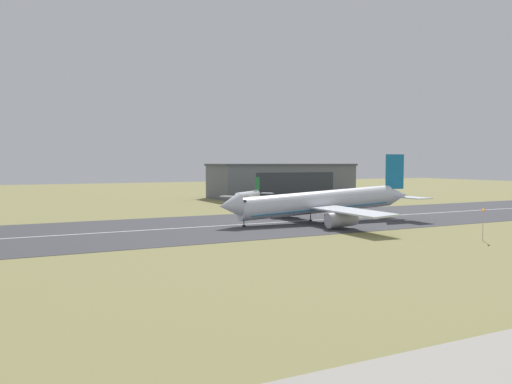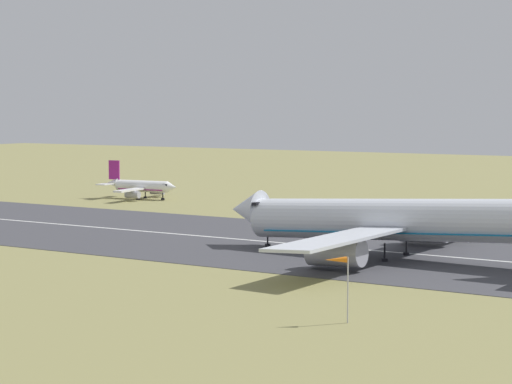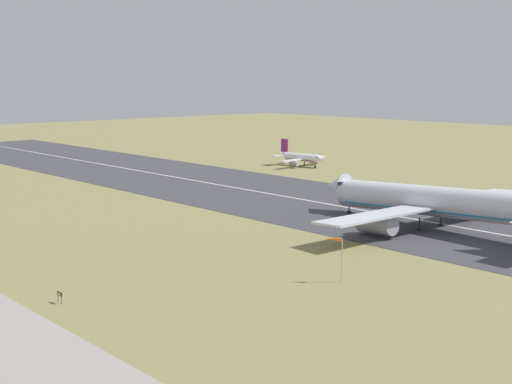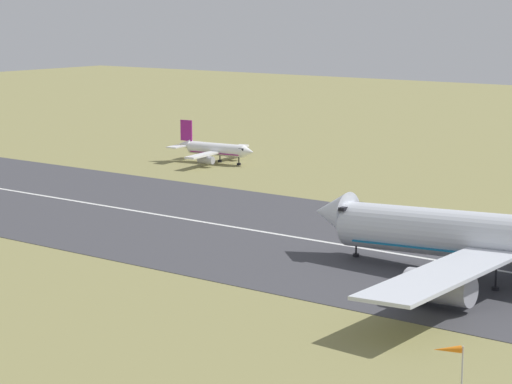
% 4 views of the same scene
% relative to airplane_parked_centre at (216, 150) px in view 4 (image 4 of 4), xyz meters
% --- Properties ---
extents(ground_plane, '(683.45, 683.45, 0.00)m').
position_rel_airplane_parked_centre_xyz_m(ground_plane, '(66.67, -103.80, -2.84)').
color(ground_plane, olive).
extents(runway_strip, '(443.45, 49.40, 0.06)m').
position_rel_airplane_parked_centre_xyz_m(runway_strip, '(66.67, -46.21, -2.81)').
color(runway_strip, '#3D3D42').
rests_on(runway_strip, ground_plane).
extents(runway_centreline, '(399.11, 0.70, 0.01)m').
position_rel_airplane_parked_centre_xyz_m(runway_centreline, '(66.67, -46.21, -2.77)').
color(runway_centreline, silver).
rests_on(runway_centreline, runway_strip).
extents(airplane_parked_centre, '(18.58, 21.73, 8.59)m').
position_rel_airplane_parked_centre_xyz_m(airplane_parked_centre, '(0.00, 0.00, 0.00)').
color(airplane_parked_centre, white).
rests_on(airplane_parked_centre, ground_plane).
extents(windsock_pole, '(2.05, 1.79, 6.49)m').
position_rel_airplane_parked_centre_xyz_m(windsock_pole, '(97.34, -92.08, 2.93)').
color(windsock_pole, '#B7B7BC').
rests_on(windsock_pole, ground_plane).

